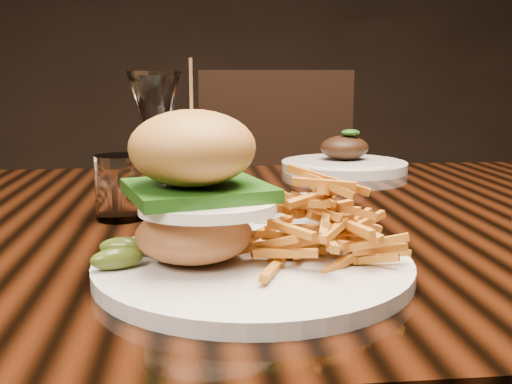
{
  "coord_description": "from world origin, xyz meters",
  "views": [
    {
      "loc": [
        -0.12,
        -0.78,
        0.94
      ],
      "look_at": [
        -0.05,
        -0.13,
        0.81
      ],
      "focal_mm": 42.0,
      "sensor_mm": 36.0,
      "label": 1
    }
  ],
  "objects": [
    {
      "name": "far_dish",
      "position": [
        0.18,
        0.37,
        0.77
      ],
      "size": [
        0.25,
        0.25,
        0.08
      ],
      "rotation": [
        0.0,
        0.0,
        0.38
      ],
      "color": "silver",
      "rests_on": "dining_table"
    },
    {
      "name": "ramekin",
      "position": [
        -0.01,
        -0.06,
        0.77
      ],
      "size": [
        0.08,
        0.08,
        0.04
      ],
      "primitive_type": "cube",
      "rotation": [
        0.0,
        0.0,
        -0.0
      ],
      "color": "silver",
      "rests_on": "dining_table"
    },
    {
      "name": "burger_plate",
      "position": [
        -0.07,
        -0.23,
        0.8
      ],
      "size": [
        0.3,
        0.3,
        0.2
      ],
      "rotation": [
        0.0,
        0.0,
        0.07
      ],
      "color": "silver",
      "rests_on": "dining_table"
    },
    {
      "name": "wine_glass",
      "position": [
        -0.17,
        0.02,
        0.89
      ],
      "size": [
        0.07,
        0.07,
        0.19
      ],
      "color": "white",
      "rests_on": "dining_table"
    },
    {
      "name": "chair_far",
      "position": [
        0.12,
        0.89,
        0.54
      ],
      "size": [
        0.48,
        0.48,
        0.95
      ],
      "rotation": [
        0.0,
        0.0,
        -0.04
      ],
      "color": "black",
      "rests_on": "ground"
    },
    {
      "name": "water_tumbler",
      "position": [
        -0.22,
        0.0,
        0.79
      ],
      "size": [
        0.06,
        0.06,
        0.09
      ],
      "primitive_type": "cylinder",
      "color": "white",
      "rests_on": "dining_table"
    },
    {
      "name": "dining_table",
      "position": [
        0.0,
        0.0,
        0.67
      ],
      "size": [
        1.6,
        0.9,
        0.75
      ],
      "color": "black",
      "rests_on": "ground"
    }
  ]
}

